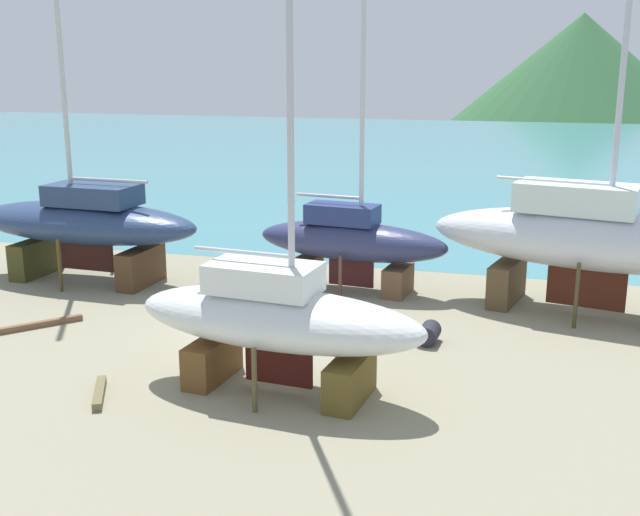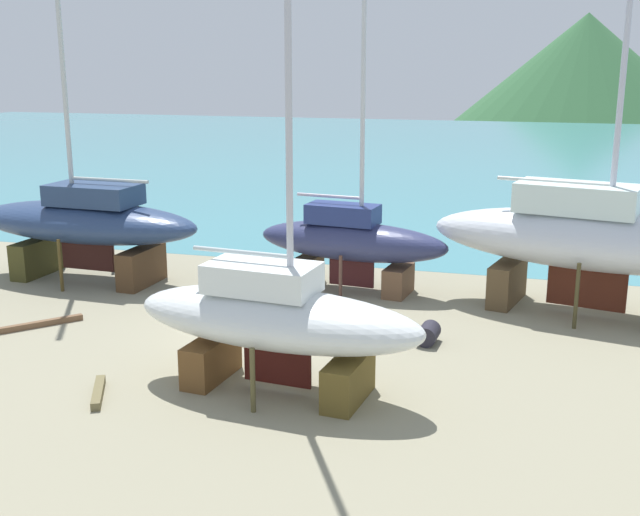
% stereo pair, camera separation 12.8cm
% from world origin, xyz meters
% --- Properties ---
extents(ground_plane, '(40.31, 40.31, 0.00)m').
position_xyz_m(ground_plane, '(0.00, -2.33, 0.00)').
color(ground_plane, gray).
extents(sea_water, '(142.75, 77.04, 0.01)m').
position_xyz_m(sea_water, '(0.00, 46.27, 0.00)').
color(sea_water, teal).
rests_on(sea_water, ground).
extents(headland_hill, '(81.06, 81.06, 34.15)m').
position_xyz_m(headland_hill, '(15.31, 151.86, 0.00)').
color(headland_hill, '#306037').
rests_on(headland_hill, ground).
extents(sailboat_far_slipway, '(10.23, 5.02, 14.81)m').
position_xyz_m(sailboat_far_slipway, '(9.10, 4.07, 2.36)').
color(sailboat_far_slipway, '#46361C').
rests_on(sailboat_far_slipway, ground).
extents(sailboat_large_starboard, '(8.80, 3.26, 13.46)m').
position_xyz_m(sailboat_large_starboard, '(-7.73, 3.41, 2.08)').
color(sailboat_large_starboard, '#423E1C').
rests_on(sailboat_large_starboard, ground).
extents(sailboat_small_center, '(7.32, 3.10, 12.31)m').
position_xyz_m(sailboat_small_center, '(1.80, -3.97, 1.78)').
color(sailboat_small_center, brown).
rests_on(sailboat_small_center, ground).
extents(sailboat_mid_port, '(6.83, 2.69, 11.46)m').
position_xyz_m(sailboat_mid_port, '(1.54, 4.72, 1.69)').
color(sailboat_mid_port, brown).
rests_on(sailboat_mid_port, ground).
extents(barrel_tipped_right, '(0.62, 0.85, 0.56)m').
position_xyz_m(barrel_tipped_right, '(4.84, 0.13, 0.28)').
color(barrel_tipped_right, '#25242F').
rests_on(barrel_tipped_right, ground).
extents(timber_short_skew, '(0.27, 2.90, 0.13)m').
position_xyz_m(timber_short_skew, '(-0.86, -0.92, 0.06)').
color(timber_short_skew, brown).
rests_on(timber_short_skew, ground).
extents(timber_short_cross, '(2.11, 2.37, 0.17)m').
position_xyz_m(timber_short_cross, '(-6.53, -1.74, 0.09)').
color(timber_short_cross, brown).
rests_on(timber_short_cross, ground).
extents(timber_plank_far, '(0.94, 1.59, 0.19)m').
position_xyz_m(timber_plank_far, '(-2.07, -5.48, 0.10)').
color(timber_plank_far, brown).
rests_on(timber_plank_far, ground).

